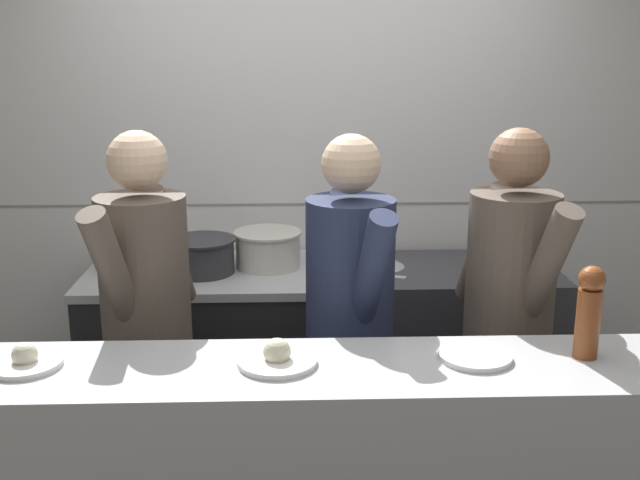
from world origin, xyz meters
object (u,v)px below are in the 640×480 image
at_px(chefs_knife, 362,274).
at_px(plated_dish_appetiser, 277,358).
at_px(plated_dish_main, 25,361).
at_px(oven_range, 204,357).
at_px(mixing_bowl_steel, 379,258).
at_px(pepper_mill, 589,310).
at_px(braising_pot, 268,248).
at_px(plated_dish_dessert, 475,356).
at_px(chef_head_cook, 147,323).
at_px(chef_line, 508,319).
at_px(sauce_pot, 202,255).
at_px(chef_sous, 350,325).
at_px(stock_pot, 134,252).

xyz_separation_m(chefs_knife, plated_dish_appetiser, (-0.37, -1.23, 0.12)).
xyz_separation_m(plated_dish_main, plated_dish_appetiser, (0.78, -0.01, 0.00)).
bearing_deg(chefs_knife, oven_range, 172.38).
relative_size(mixing_bowl_steel, pepper_mill, 0.84).
distance_m(braising_pot, plated_dish_dessert, 1.54).
height_order(plated_dish_dessert, chef_head_cook, chef_head_cook).
bearing_deg(chefs_knife, pepper_mill, -63.44).
relative_size(chefs_knife, chef_head_cook, 0.21).
bearing_deg(oven_range, braising_pot, 9.75).
bearing_deg(pepper_mill, plated_dish_main, -179.60).
distance_m(chefs_knife, chef_line, 0.84).
distance_m(sauce_pot, chef_head_cook, 0.73).
relative_size(pepper_mill, chef_sous, 0.18).
distance_m(plated_dish_dessert, chef_head_cook, 1.27).
distance_m(mixing_bowl_steel, plated_dish_main, 1.85).
xyz_separation_m(oven_range, mixing_bowl_steel, (0.87, 0.04, 0.49)).
distance_m(chef_head_cook, chef_line, 1.40).
bearing_deg(sauce_pot, plated_dish_dessert, -51.59).
xyz_separation_m(plated_dish_dessert, pepper_mill, (0.35, 0.00, 0.15)).
height_order(oven_range, braising_pot, braising_pot).
height_order(plated_dish_appetiser, pepper_mill, pepper_mill).
xyz_separation_m(chefs_knife, chef_line, (0.51, -0.67, 0.02)).
height_order(sauce_pot, braising_pot, braising_pot).
bearing_deg(oven_range, plated_dish_dessert, -52.01).
xyz_separation_m(stock_pot, mixing_bowl_steel, (1.19, 0.01, -0.04)).
height_order(mixing_bowl_steel, plated_dish_main, plated_dish_main).
height_order(chef_head_cook, chef_sous, chef_head_cook).
distance_m(plated_dish_main, pepper_mill, 1.76).
height_order(sauce_pot, chefs_knife, sauce_pot).
bearing_deg(chef_head_cook, sauce_pot, 98.65).
distance_m(chefs_knife, plated_dish_appetiser, 1.29).
height_order(braising_pot, plated_dish_dessert, braising_pot).
height_order(braising_pot, chef_line, chef_line).
xyz_separation_m(plated_dish_appetiser, chef_sous, (0.27, 0.54, -0.11)).
bearing_deg(braising_pot, chef_sous, -67.97).
relative_size(chef_head_cook, chef_line, 1.00).
distance_m(plated_dish_main, chef_head_cook, 0.63).
bearing_deg(chefs_knife, plated_dish_main, -133.35).
height_order(pepper_mill, chef_line, chef_line).
bearing_deg(plated_dish_dessert, sauce_pot, 128.41).
relative_size(oven_range, sauce_pot, 3.37).
relative_size(plated_dish_main, chef_sous, 0.14).
bearing_deg(plated_dish_dessert, chefs_knife, 101.71).
bearing_deg(sauce_pot, chef_sous, -48.95).
bearing_deg(plated_dish_main, oven_range, 74.12).
bearing_deg(mixing_bowl_steel, oven_range, -177.10).
height_order(oven_range, pepper_mill, pepper_mill).
distance_m(mixing_bowl_steel, plated_dish_appetiser, 1.46).
distance_m(braising_pot, chef_head_cook, 0.92).
bearing_deg(mixing_bowl_steel, sauce_pot, -174.76).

